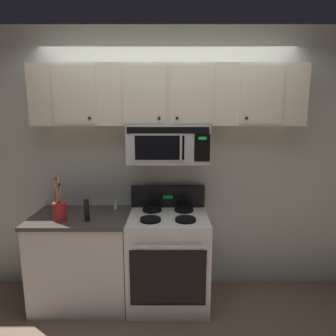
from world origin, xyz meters
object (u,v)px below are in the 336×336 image
(utensil_crock_red, at_px, (59,209))
(stove_range, at_px, (168,257))
(spice_jar, at_px, (55,210))
(over_range_microwave, at_px, (168,144))
(pepper_mill, at_px, (87,210))
(salt_shaker, at_px, (115,205))

(utensil_crock_red, bearing_deg, stove_range, 7.63)
(spice_jar, bearing_deg, utensil_crock_red, -54.64)
(stove_range, relative_size, over_range_microwave, 1.47)
(stove_range, distance_m, pepper_mill, 0.92)
(over_range_microwave, bearing_deg, spice_jar, -173.66)
(stove_range, bearing_deg, over_range_microwave, 90.14)
(over_range_microwave, bearing_deg, pepper_mill, -160.75)
(salt_shaker, relative_size, pepper_mill, 0.46)
(pepper_mill, bearing_deg, spice_jar, 158.07)
(over_range_microwave, relative_size, utensil_crock_red, 1.88)
(stove_range, distance_m, utensil_crock_red, 1.13)
(stove_range, height_order, salt_shaker, stove_range)
(utensil_crock_red, bearing_deg, over_range_microwave, 14.15)
(pepper_mill, distance_m, spice_jar, 0.37)
(over_range_microwave, bearing_deg, stove_range, -89.86)
(pepper_mill, relative_size, spice_jar, 1.95)
(pepper_mill, height_order, spice_jar, pepper_mill)
(salt_shaker, distance_m, spice_jar, 0.57)
(over_range_microwave, height_order, spice_jar, over_range_microwave)
(stove_range, bearing_deg, salt_shaker, 160.65)
(salt_shaker, bearing_deg, stove_range, -19.35)
(over_range_microwave, distance_m, spice_jar, 1.25)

